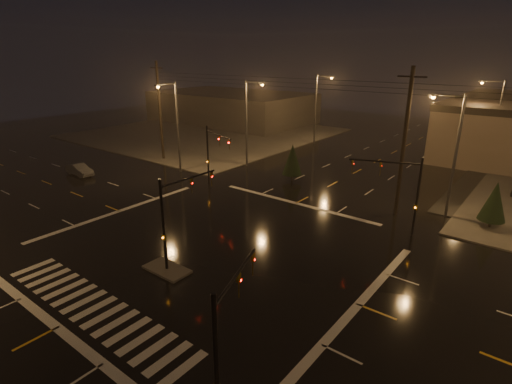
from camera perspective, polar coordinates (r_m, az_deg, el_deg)
ground at (r=28.43m, az=-6.36°, el=-7.84°), size 140.00×140.00×0.00m
sidewalk_nw at (r=68.97m, az=-7.02°, el=8.40°), size 36.00×36.00×0.12m
median_island at (r=26.06m, az=-12.59°, el=-10.72°), size 3.00×1.60×0.15m
crosswalk at (r=23.81m, az=-22.13°, el=-15.14°), size 15.00×2.60×0.01m
stop_bar_near at (r=23.13m, az=-26.53°, el=-16.93°), size 16.00×0.50×0.01m
stop_bar_far at (r=36.37m, az=5.75°, el=-1.59°), size 16.00×0.50×0.01m
commercial_block at (r=80.57m, az=-3.56°, el=12.03°), size 30.00×18.00×5.60m
signal_mast_median at (r=25.00m, az=-11.57°, el=-2.60°), size 0.25×4.59×6.00m
signal_mast_ne at (r=30.66m, az=20.23°, el=0.77°), size 4.84×1.86×6.00m
signal_mast_nw at (r=40.26m, az=-6.28°, el=6.08°), size 4.84×1.86×6.00m
signal_mast_se at (r=14.50m, az=-4.43°, el=-20.13°), size 1.55×3.87×6.00m
streetlight_1 at (r=46.76m, az=-1.09°, el=10.54°), size 2.77×0.32×10.00m
streetlight_2 at (r=59.93m, az=8.80°, el=12.25°), size 2.77×0.32×10.00m
streetlight_3 at (r=35.29m, az=26.26°, el=5.68°), size 2.77×0.32×10.00m
streetlight_4 at (r=54.79m, az=30.97°, el=9.14°), size 2.77×0.32×10.00m
streetlight_5 at (r=45.25m, az=-11.47°, el=9.87°), size 0.32×2.77×10.00m
utility_pole_0 at (r=51.55m, az=-13.57°, el=11.20°), size 2.20×0.32×12.00m
utility_pole_1 at (r=34.09m, az=20.38°, el=6.62°), size 2.20×0.32×12.00m
conifer_0 at (r=35.33m, az=30.91°, el=-1.14°), size 1.97×1.97×3.77m
conifer_3 at (r=42.18m, az=5.23°, el=4.66°), size 2.07×2.07×3.94m
car_crossing at (r=48.49m, az=-23.91°, el=2.94°), size 3.90×1.42×1.28m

